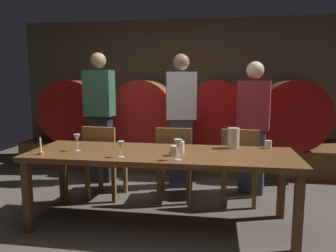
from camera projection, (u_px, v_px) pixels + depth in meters
The scene contains 22 objects.
ground_plane at pixel (151, 237), 2.89m from camera, with size 7.36×7.36×0.00m, color #4C443A.
back_wall at pixel (184, 92), 5.56m from camera, with size 5.66×0.24×2.41m, color brown.
barrel_shelf at pixel (181, 155), 5.16m from camera, with size 5.10×0.90×0.42m, color brown.
wine_barrel_far_left at pixel (80, 110), 5.31m from camera, with size 1.00×0.94×1.00m.
wine_barrel_center_left at pixel (146, 111), 5.15m from camera, with size 1.00×0.94×1.00m.
wine_barrel_center_right at pixel (215, 112), 4.98m from camera, with size 1.00×0.94×1.00m.
wine_barrel_far_right at pixel (289, 114), 4.82m from camera, with size 1.00×0.94×1.00m.
dining_table at pixel (161, 159), 3.06m from camera, with size 2.53×0.82×0.73m.
chair_left at pixel (104, 158), 3.79m from camera, with size 0.44×0.44×0.88m.
chair_center at pixel (174, 160), 3.71m from camera, with size 0.41×0.41×0.88m.
chair_right at pixel (239, 162), 3.61m from camera, with size 0.43×0.43×0.88m.
guest_left at pixel (100, 116), 4.41m from camera, with size 0.39×0.26×1.77m.
guest_center at pixel (181, 120), 4.19m from camera, with size 0.42×0.31×1.74m.
guest_right at pixel (253, 127), 3.96m from camera, with size 0.42×0.32×1.63m.
candle_center at pixel (41, 150), 2.95m from camera, with size 0.05×0.05×0.17m.
pitcher at pixel (233, 138), 3.22m from camera, with size 0.12×0.12×0.20m.
wine_glass_left at pixel (77, 139), 3.09m from camera, with size 0.06×0.06×0.16m.
wine_glass_center at pixel (121, 146), 2.84m from camera, with size 0.06×0.06×0.14m.
wine_glass_right at pixel (178, 145), 2.74m from camera, with size 0.07×0.07×0.18m.
cup_left at pixel (175, 151), 2.91m from camera, with size 0.08×0.08×0.09m, color beige.
cup_center at pixel (181, 147), 3.03m from camera, with size 0.07×0.07×0.11m, color white.
cup_right at pixel (268, 144), 3.21m from camera, with size 0.06×0.06×0.08m, color beige.
Camera 1 is at (0.56, -2.66, 1.41)m, focal length 34.26 mm.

